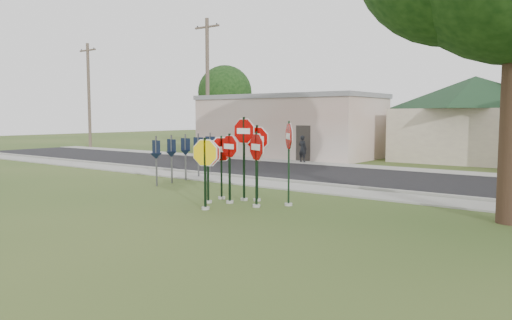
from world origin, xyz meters
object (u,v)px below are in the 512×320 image
Objects in this scene: pedestrian at (303,149)px; stop_sign_center at (230,159)px; stop_sign_yellow at (205,164)px; utility_pole_near at (207,84)px; stop_sign_left at (208,162)px.

stop_sign_center is at bearing 121.26° from pedestrian.
pedestrian is (-5.51, 14.25, -0.52)m from stop_sign_yellow.
utility_pole_near is 6.05× the size of pedestrian.
utility_pole_near reaches higher than pedestrian.
stop_sign_center is 1.27m from stop_sign_yellow.
stop_sign_left is (-0.58, -0.38, -0.10)m from stop_sign_center.
stop_sign_yellow reaches higher than pedestrian.
stop_sign_left is 14.21m from pedestrian.
pedestrian is at bearing 112.51° from stop_sign_center.
utility_pole_near is at bearing 2.81° from pedestrian.
stop_sign_yellow reaches higher than stop_sign_left.
stop_sign_left is (-0.71, 0.89, -0.05)m from stop_sign_yellow.
pedestrian is (-4.80, 13.37, -0.47)m from stop_sign_left.
pedestrian is at bearing 111.13° from stop_sign_yellow.
stop_sign_left is at bearing 128.59° from stop_sign_yellow.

